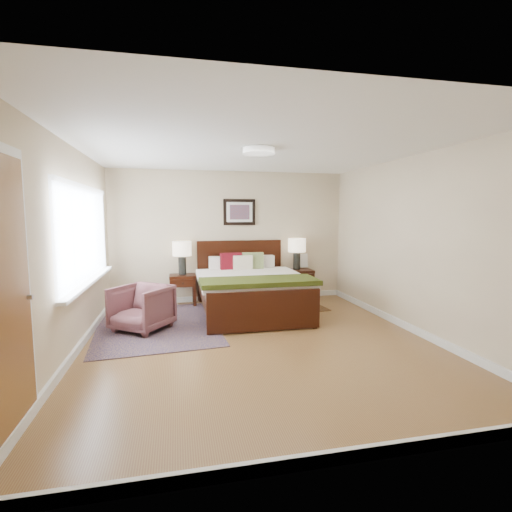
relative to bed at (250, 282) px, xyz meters
name	(u,v)px	position (x,y,z in m)	size (l,w,h in m)	color
floor	(259,341)	(-0.17, -1.45, -0.53)	(5.00, 5.00, 0.00)	brown
back_wall	(231,236)	(-0.17, 1.05, 0.72)	(4.50, 0.04, 2.50)	beige
front_wall	(345,281)	(-0.17, -3.95, 0.72)	(4.50, 0.04, 2.50)	beige
left_wall	(69,251)	(-2.42, -1.45, 0.72)	(0.04, 5.00, 2.50)	beige
right_wall	(414,244)	(2.08, -1.45, 0.72)	(0.04, 5.00, 2.50)	beige
ceiling	(259,148)	(-0.17, -1.45, 1.97)	(4.50, 5.00, 0.02)	white
window	(88,237)	(-2.37, -0.75, 0.84)	(0.11, 2.72, 1.32)	silver
door	(4,299)	(-2.40, -3.19, 0.54)	(0.06, 1.00, 2.18)	silver
ceil_fixture	(259,151)	(-0.17, -1.45, 1.93)	(0.44, 0.44, 0.08)	white
bed	(250,282)	(0.00, 0.00, 0.00)	(1.77, 2.14, 1.15)	black
wall_art	(239,212)	(0.00, 1.02, 1.19)	(0.62, 0.05, 0.50)	black
nightstand_left	(183,281)	(-1.11, 0.80, -0.09)	(0.48, 0.43, 0.57)	black
nightstand_right	(297,281)	(1.11, 0.81, -0.17)	(0.60, 0.45, 0.59)	black
lamp_left	(182,252)	(-1.11, 0.82, 0.46)	(0.34, 0.34, 0.61)	black
lamp_right	(297,248)	(1.11, 0.82, 0.49)	(0.34, 0.34, 0.61)	black
armchair	(142,308)	(-1.71, -0.61, -0.20)	(0.70, 0.72, 0.66)	brown
rug_persian	(157,325)	(-1.52, -0.45, -0.53)	(1.71, 2.41, 0.01)	#0F0B39
rug_navy	(298,305)	(0.98, 0.35, -0.53)	(0.76, 1.14, 0.01)	black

